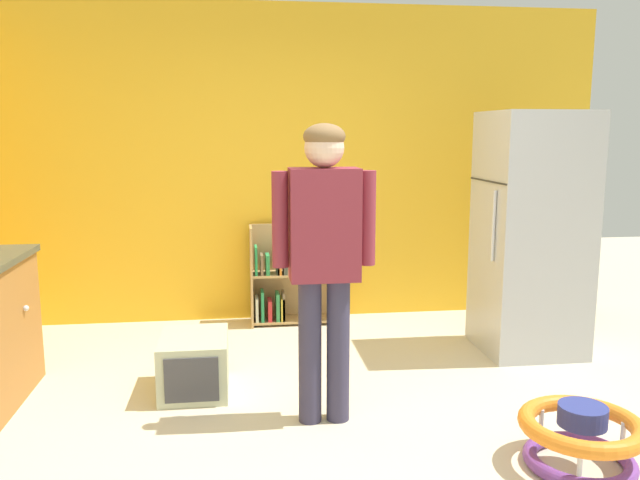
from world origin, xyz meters
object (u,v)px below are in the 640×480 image
bookshelf (290,280)px  standing_person (324,246)px  refrigerator (531,234)px  baby_walker (581,437)px  pet_carrier (194,364)px

bookshelf → standing_person: size_ratio=0.51×
refrigerator → baby_walker: bearing=-106.7°
refrigerator → baby_walker: size_ratio=2.95×
refrigerator → standing_person: 1.96m
standing_person → pet_carrier: size_ratio=3.04×
baby_walker → pet_carrier: size_ratio=1.09×
bookshelf → refrigerator: bearing=-29.0°
baby_walker → refrigerator: bearing=73.3°
bookshelf → pet_carrier: bearing=-117.0°
pet_carrier → standing_person: bearing=-34.3°
refrigerator → pet_carrier: refrigerator is taller
refrigerator → pet_carrier: bearing=-168.7°
standing_person → pet_carrier: bearing=145.7°
refrigerator → standing_person: refrigerator is taller
bookshelf → baby_walker: 2.91m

